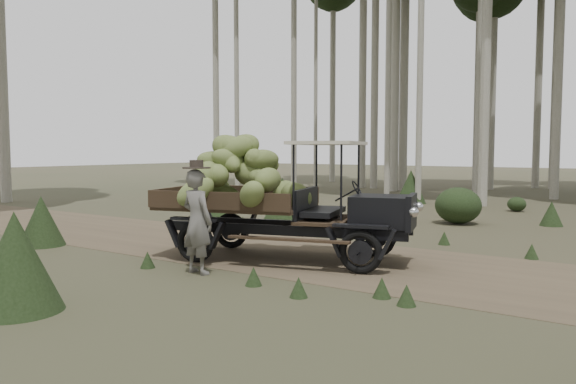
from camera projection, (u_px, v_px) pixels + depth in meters
name	position (u px, v px, depth m)	size (l,w,h in m)	color
ground	(389.00, 266.00, 10.28)	(120.00, 120.00, 0.00)	#473D2B
dirt_track	(389.00, 266.00, 10.28)	(70.00, 4.00, 0.01)	brown
banana_truck	(260.00, 184.00, 10.85)	(5.19, 3.19, 2.52)	black
farmer	(197.00, 220.00, 9.57)	(0.69, 0.52, 1.95)	#615E59
undergrowth	(491.00, 250.00, 8.72)	(22.81, 24.40, 1.37)	#233319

